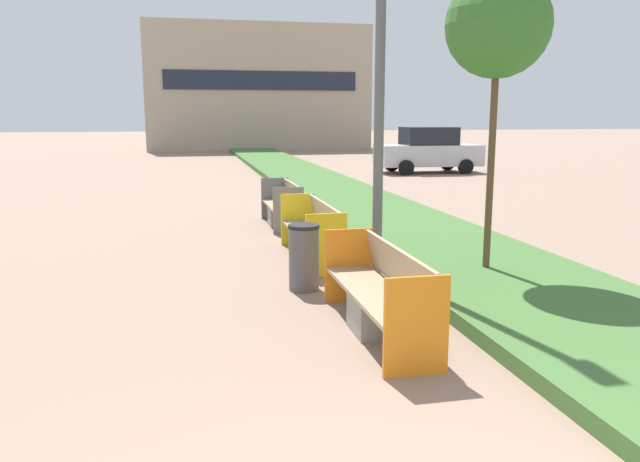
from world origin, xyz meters
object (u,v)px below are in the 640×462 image
object	(u,v)px
bench_grey_frame	(283,209)
litter_bin	(304,257)
bench_yellow_frame	(313,236)
bench_orange_frame	(380,299)
sapling_tree_near	(498,26)
parked_car_distant	(428,150)

from	to	relation	value
bench_grey_frame	litter_bin	distance (m)	5.03
bench_yellow_frame	bench_grey_frame	bearing A→B (deg)	90.10
bench_orange_frame	litter_bin	bearing A→B (deg)	105.26
bench_grey_frame	litter_bin	bearing A→B (deg)	-95.64
sapling_tree_near	parked_car_distant	bearing A→B (deg)	70.92
bench_grey_frame	sapling_tree_near	distance (m)	6.32
bench_grey_frame	litter_bin	size ratio (longest dim) A/B	2.16
bench_yellow_frame	sapling_tree_near	bearing A→B (deg)	-39.64
bench_grey_frame	bench_orange_frame	bearing A→B (deg)	-89.95
bench_orange_frame	parked_car_distant	world-z (taller)	parked_car_distant
sapling_tree_near	bench_yellow_frame	bearing A→B (deg)	140.36
bench_yellow_frame	sapling_tree_near	world-z (taller)	sapling_tree_near
bench_yellow_frame	parked_car_distant	xyz separation A→B (m)	(7.75, 14.23, 0.54)
litter_bin	parked_car_distant	world-z (taller)	parked_car_distant
parked_car_distant	litter_bin	bearing A→B (deg)	-115.34
bench_grey_frame	litter_bin	xyz separation A→B (m)	(-0.49, -5.01, 0.09)
litter_bin	sapling_tree_near	world-z (taller)	sapling_tree_near
bench_yellow_frame	sapling_tree_near	distance (m)	4.25
litter_bin	parked_car_distant	bearing A→B (deg)	62.82
bench_orange_frame	bench_yellow_frame	xyz separation A→B (m)	(-0.00, 3.65, -0.00)
litter_bin	sapling_tree_near	size ratio (longest dim) A/B	0.21
litter_bin	parked_car_distant	size ratio (longest dim) A/B	0.21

